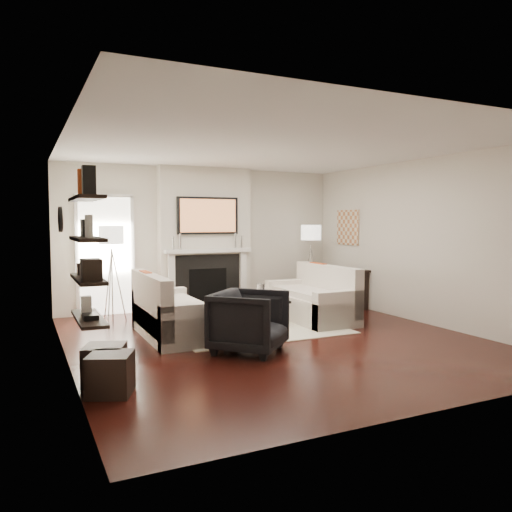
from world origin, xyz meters
name	(u,v)px	position (x,y,z in m)	size (l,w,h in m)	color
room_envelope	(274,244)	(0.00, 0.00, 1.35)	(6.00, 6.00, 6.00)	black
chimney_breast	(205,238)	(0.00, 2.88, 1.35)	(1.80, 0.25, 2.70)	silver
fireplace_surround	(208,282)	(0.00, 2.74, 0.52)	(1.30, 0.02, 1.04)	black
firebox	(208,286)	(0.00, 2.73, 0.45)	(0.75, 0.02, 0.65)	black
mantel_pilaster_l	(172,282)	(-0.72, 2.71, 0.55)	(0.12, 0.08, 1.10)	white
mantel_pilaster_r	(243,279)	(0.72, 2.71, 0.55)	(0.12, 0.08, 1.10)	white
mantel_shelf	(209,251)	(0.00, 2.69, 1.12)	(1.70, 0.18, 0.07)	white
tv_body	(208,216)	(0.00, 2.71, 1.78)	(1.20, 0.06, 0.70)	black
tv_screen	(208,216)	(0.00, 2.68, 1.78)	(1.10, 0.01, 0.62)	#BF723F
candlestick_l_tall	(180,241)	(-0.55, 2.70, 1.30)	(0.04, 0.04, 0.30)	silver
candlestick_l_short	(173,243)	(-0.68, 2.70, 1.27)	(0.04, 0.04, 0.24)	silver
candlestick_r_tall	(235,240)	(0.55, 2.70, 1.30)	(0.04, 0.04, 0.30)	silver
candlestick_r_short	(241,242)	(0.68, 2.70, 1.27)	(0.04, 0.04, 0.24)	silver
hallway_panel	(105,256)	(-1.85, 2.98, 1.05)	(0.90, 0.02, 2.10)	white
door_trim_l	(77,257)	(-2.33, 2.96, 1.05)	(0.06, 0.06, 2.16)	white
door_trim_r	(133,256)	(-1.37, 2.96, 1.05)	(0.06, 0.06, 2.16)	white
door_trim_top	(104,195)	(-1.85, 2.96, 2.13)	(1.02, 0.06, 0.06)	white
rug	(254,328)	(0.05, 0.78, 0.01)	(2.60, 2.00, 0.01)	#F2E7C6
loveseat_left_base	(174,322)	(-1.23, 0.79, 0.21)	(0.85, 1.80, 0.42)	beige
loveseat_left_back	(151,302)	(-1.57, 0.79, 0.53)	(0.18, 1.80, 0.80)	beige
loveseat_left_arm_n	(191,327)	(-1.23, -0.02, 0.30)	(0.85, 0.18, 0.60)	beige
loveseat_left_arm_s	(160,307)	(-1.23, 1.60, 0.30)	(0.85, 0.18, 0.60)	beige
loveseat_left_cushion	(177,304)	(-1.18, 0.79, 0.47)	(0.63, 1.44, 0.10)	beige
pillow_left_orange	(146,286)	(-1.57, 1.09, 0.73)	(0.10, 0.42, 0.42)	#B04015
pillow_left_charcoal	(156,291)	(-1.57, 0.49, 0.72)	(0.10, 0.40, 0.40)	black
loveseat_right_base	(311,308)	(1.20, 0.97, 0.21)	(0.85, 1.80, 0.42)	beige
loveseat_right_back	(327,288)	(1.54, 0.97, 0.53)	(0.18, 1.80, 0.80)	beige
loveseat_right_arm_n	(338,310)	(1.20, 0.16, 0.30)	(0.85, 0.18, 0.60)	beige
loveseat_right_arm_s	(287,296)	(1.20, 1.78, 0.30)	(0.85, 0.18, 0.60)	beige
loveseat_right_cushion	(308,293)	(1.15, 0.97, 0.47)	(0.63, 1.44, 0.10)	beige
pillow_right_orange	(318,275)	(1.54, 1.27, 0.73)	(0.10, 0.42, 0.42)	#B04015
pillow_right_charcoal	(338,279)	(1.54, 0.67, 0.72)	(0.10, 0.40, 0.40)	black
coffee_table	(252,302)	(0.07, 0.88, 0.40)	(1.10, 0.55, 0.04)	black
coffee_leg_nw	(228,320)	(-0.43, 0.66, 0.19)	(0.02, 0.02, 0.38)	silver
coffee_leg_ne	(287,315)	(0.57, 0.66, 0.19)	(0.02, 0.02, 0.38)	silver
coffee_leg_sw	(218,315)	(-0.43, 1.10, 0.19)	(0.02, 0.02, 0.38)	silver
coffee_leg_se	(274,311)	(0.57, 1.10, 0.19)	(0.02, 0.02, 0.38)	silver
hurricane_glass	(261,291)	(0.22, 0.88, 0.56)	(0.14, 0.14, 0.24)	white
hurricane_candle	(261,296)	(0.22, 0.88, 0.50)	(0.09, 0.09, 0.13)	white
copper_bowl	(238,300)	(-0.18, 0.88, 0.45)	(0.28, 0.28, 0.05)	#CD5922
armchair	(249,318)	(-0.60, -0.46, 0.43)	(0.84, 0.79, 0.87)	black
lamp_left_post	(112,286)	(-1.85, 2.30, 0.60)	(0.02, 0.02, 1.20)	silver
lamp_left_shade	(111,235)	(-1.85, 2.30, 1.45)	(0.40, 0.40, 0.30)	white
lamp_left_leg_a	(119,285)	(-1.74, 2.30, 0.60)	(0.02, 0.02, 1.25)	silver
lamp_left_leg_b	(108,285)	(-1.91, 2.39, 0.60)	(0.02, 0.02, 1.25)	silver
lamp_left_leg_c	(110,287)	(-1.91, 2.20, 0.60)	(0.02, 0.02, 1.25)	silver
lamp_right_post	(311,275)	(2.05, 2.34, 0.60)	(0.02, 0.02, 1.20)	silver
lamp_right_shade	(311,232)	(2.05, 2.34, 1.45)	(0.40, 0.40, 0.30)	white
lamp_right_leg_a	(315,274)	(2.16, 2.34, 0.60)	(0.02, 0.02, 1.25)	silver
lamp_right_leg_b	(306,274)	(2.00, 2.44, 0.60)	(0.02, 0.02, 1.25)	silver
lamp_right_leg_c	(311,275)	(1.99, 2.25, 0.60)	(0.02, 0.02, 1.25)	silver
console_top	(345,269)	(2.57, 1.92, 0.73)	(0.35, 1.20, 0.04)	black
console_leg_n	(362,291)	(2.57, 1.37, 0.35)	(0.30, 0.04, 0.71)	black
console_leg_s	(329,285)	(2.57, 2.47, 0.35)	(0.30, 0.04, 0.71)	black
wall_art	(348,227)	(2.73, 2.05, 1.55)	(0.03, 0.70, 0.70)	tan
shelf_bottom	(89,319)	(-2.62, -1.00, 0.70)	(0.25, 1.00, 0.04)	black
shelf_lower	(88,279)	(-2.62, -1.00, 1.10)	(0.25, 1.00, 0.04)	black
shelf_upper	(87,239)	(-2.62, -1.00, 1.50)	(0.25, 1.00, 0.04)	black
shelf_top	(86,198)	(-2.62, -1.00, 1.90)	(0.25, 1.00, 0.04)	black
decor_magfile_a	(89,181)	(-2.62, -1.24, 2.06)	(0.12, 0.10, 0.28)	black
decor_magfile_b	(84,183)	(-2.62, -0.88, 2.06)	(0.12, 0.10, 0.28)	#B04015
decor_frame_a	(89,226)	(-2.62, -1.16, 1.63)	(0.04, 0.30, 0.22)	white
decor_frame_b	(83,228)	(-2.62, -0.71, 1.61)	(0.04, 0.22, 0.18)	black
decor_wine_rack	(91,269)	(-2.62, -1.25, 1.22)	(0.18, 0.25, 0.20)	black
decor_box_small	(85,269)	(-2.62, -0.73, 1.18)	(0.15, 0.12, 0.12)	black
decor_books	(90,316)	(-2.62, -1.13, 0.74)	(0.14, 0.20, 0.05)	black
decor_box_tall	(86,305)	(-2.62, -0.79, 0.81)	(0.10, 0.10, 0.18)	white
clock_rim	(60,219)	(-2.73, 0.90, 1.70)	(0.34, 0.34, 0.04)	black
clock_face	(62,219)	(-2.71, 0.90, 1.70)	(0.29, 0.29, 0.01)	white
ottoman_near	(105,364)	(-2.47, -0.95, 0.20)	(0.40, 0.40, 0.40)	black
ottoman_far	(111,374)	(-2.47, -1.31, 0.20)	(0.40, 0.40, 0.40)	black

